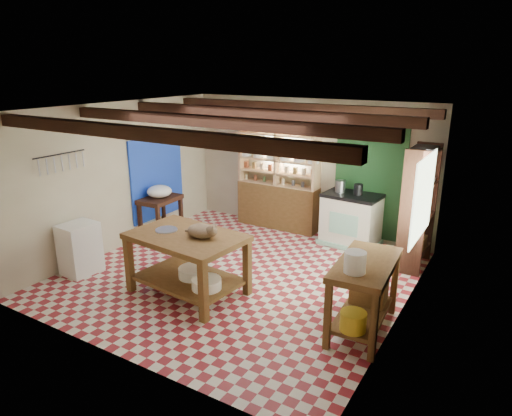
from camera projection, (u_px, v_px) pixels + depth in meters
The scene contains 30 objects.
floor at pixel (239, 275), 7.27m from camera, with size 5.00×5.00×0.02m, color maroon.
ceiling at pixel (237, 109), 6.49m from camera, with size 5.00×5.00×0.02m, color #4D4E53.
wall_back at pixel (308, 166), 8.92m from camera, with size 5.00×0.04×2.60m, color beige.
wall_front at pixel (109, 252), 4.83m from camera, with size 5.00×0.04×2.60m, color beige.
wall_left at pixel (120, 176), 8.10m from camera, with size 0.04×5.00×2.60m, color beige.
wall_right at pixel (407, 225), 5.65m from camera, with size 0.04×5.00×2.60m, color beige.
ceiling_beams at pixel (237, 117), 6.52m from camera, with size 5.00×3.80×0.15m, color #381D13.
blue_wall_patch at pixel (157, 177), 8.88m from camera, with size 0.04×1.40×1.60m, color blue.
green_wall_patch at pixel (370, 177), 8.30m from camera, with size 1.30×0.04×2.30m, color #1C4721.
window_back at pixel (285, 144), 9.03m from camera, with size 0.90×0.02×0.80m, color beige.
window_right at pixel (423, 198), 6.45m from camera, with size 0.02×1.30×1.20m, color beige.
utensil_rail at pixel (61, 162), 6.95m from camera, with size 0.06×0.90×0.28m, color black.
pot_rack at pixel (366, 128), 7.67m from camera, with size 0.86×0.12×0.36m, color black.
shelving_unit at pixel (278, 175), 9.09m from camera, with size 1.70×0.34×2.20m, color #DDAF7F.
tall_rack at pixel (418, 208), 7.32m from camera, with size 0.40×0.86×2.00m, color #381D13.
work_table at pixel (188, 264), 6.57m from camera, with size 1.60×1.06×0.91m, color brown.
stove at pixel (351, 219), 8.36m from camera, with size 0.99×0.67×0.97m, color white.
prep_table at pixel (161, 217), 8.75m from camera, with size 0.54×0.79×0.80m, color #381D13.
white_cabinet at pixel (80, 248), 7.23m from camera, with size 0.46×0.55×0.82m, color white.
right_counter at pixel (363, 296), 5.63m from camera, with size 0.65×1.29×0.93m, color brown.
cat at pixel (201, 231), 6.31m from camera, with size 0.42×0.32×0.19m, color #896B50.
steel_tray at pixel (166, 230), 6.59m from camera, with size 0.32×0.32×0.02m, color #B1B0B8.
basin_large at pixel (193, 272), 6.62m from camera, with size 0.42×0.42×0.15m, color white.
basin_small at pixel (207, 284), 6.28m from camera, with size 0.41×0.41×0.14m, color white.
kettle_left at pixel (340, 186), 8.32m from camera, with size 0.18×0.18×0.21m, color #B1B0B8.
kettle_right at pixel (358, 189), 8.13m from camera, with size 0.16×0.16×0.20m, color black.
enamel_bowl at pixel (159, 191), 8.60m from camera, with size 0.47×0.47×0.23m, color white.
white_bucket at pixel (355, 262), 5.18m from camera, with size 0.25×0.25×0.25m, color white.
wicker_basket at pixel (369, 291), 5.90m from camera, with size 0.44×0.35×0.31m, color olive.
yellow_tub at pixel (353, 321), 5.28m from camera, with size 0.31×0.31×0.23m, color gold.
Camera 1 is at (3.63, -5.53, 3.19)m, focal length 32.00 mm.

